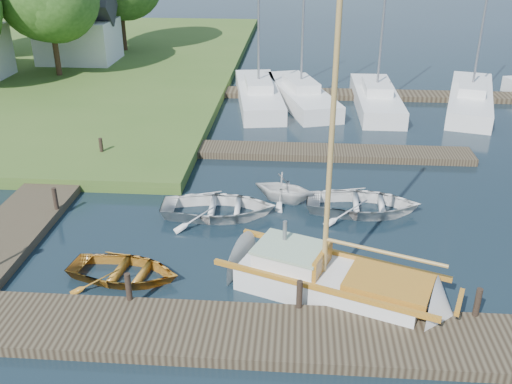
# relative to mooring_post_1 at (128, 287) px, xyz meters

# --- Properties ---
(ground) EXTENTS (160.00, 160.00, 0.00)m
(ground) POSITION_rel_mooring_post_1_xyz_m (3.00, 5.00, -0.70)
(ground) COLOR black
(ground) RESTS_ON ground
(near_dock) EXTENTS (18.00, 2.20, 0.30)m
(near_dock) POSITION_rel_mooring_post_1_xyz_m (3.00, -1.00, -0.55)
(near_dock) COLOR #2D2318
(near_dock) RESTS_ON ground
(left_dock) EXTENTS (2.20, 18.00, 0.30)m
(left_dock) POSITION_rel_mooring_post_1_xyz_m (-5.00, 7.00, -0.55)
(left_dock) COLOR #2D2318
(left_dock) RESTS_ON ground
(far_dock) EXTENTS (14.00, 1.60, 0.30)m
(far_dock) POSITION_rel_mooring_post_1_xyz_m (5.00, 11.50, -0.55)
(far_dock) COLOR #2D2318
(far_dock) RESTS_ON ground
(pontoon) EXTENTS (30.00, 1.60, 0.30)m
(pontoon) POSITION_rel_mooring_post_1_xyz_m (13.00, 21.00, -0.55)
(pontoon) COLOR #2D2318
(pontoon) RESTS_ON ground
(mooring_post_1) EXTENTS (0.16, 0.16, 0.80)m
(mooring_post_1) POSITION_rel_mooring_post_1_xyz_m (0.00, 0.00, 0.00)
(mooring_post_1) COLOR black
(mooring_post_1) RESTS_ON near_dock
(mooring_post_2) EXTENTS (0.16, 0.16, 0.80)m
(mooring_post_2) POSITION_rel_mooring_post_1_xyz_m (4.50, 0.00, 0.00)
(mooring_post_2) COLOR black
(mooring_post_2) RESTS_ON near_dock
(mooring_post_3) EXTENTS (0.16, 0.16, 0.80)m
(mooring_post_3) POSITION_rel_mooring_post_1_xyz_m (9.00, 0.00, 0.00)
(mooring_post_3) COLOR black
(mooring_post_3) RESTS_ON near_dock
(mooring_post_4) EXTENTS (0.16, 0.16, 0.80)m
(mooring_post_4) POSITION_rel_mooring_post_1_xyz_m (-4.00, 5.00, 0.00)
(mooring_post_4) COLOR black
(mooring_post_4) RESTS_ON left_dock
(mooring_post_5) EXTENTS (0.16, 0.16, 0.80)m
(mooring_post_5) POSITION_rel_mooring_post_1_xyz_m (-4.00, 10.00, 0.00)
(mooring_post_5) COLOR black
(mooring_post_5) RESTS_ON left_dock
(sailboat) EXTENTS (7.38, 4.37, 9.83)m
(sailboat) POSITION_rel_mooring_post_1_xyz_m (5.50, 1.06, -0.36)
(sailboat) COLOR silver
(sailboat) RESTS_ON ground
(dinghy) EXTENTS (3.61, 2.81, 0.68)m
(dinghy) POSITION_rel_mooring_post_1_xyz_m (-0.57, 1.42, -0.36)
(dinghy) COLOR brown
(dinghy) RESTS_ON ground
(tender_a) EXTENTS (4.13, 3.03, 0.83)m
(tender_a) POSITION_rel_mooring_post_1_xyz_m (1.65, 5.50, -0.28)
(tender_a) COLOR silver
(tender_a) RESTS_ON ground
(tender_b) EXTENTS (2.81, 2.61, 1.21)m
(tender_b) POSITION_rel_mooring_post_1_xyz_m (3.91, 6.83, -0.09)
(tender_b) COLOR silver
(tender_b) RESTS_ON ground
(tender_c) EXTENTS (4.13, 3.03, 0.83)m
(tender_c) POSITION_rel_mooring_post_1_xyz_m (6.74, 6.17, -0.28)
(tender_c) COLOR silver
(tender_c) RESTS_ON ground
(marina_boat_0) EXTENTS (3.49, 8.88, 11.34)m
(marina_boat_0) POSITION_rel_mooring_post_1_xyz_m (2.07, 19.37, -0.13)
(marina_boat_0) COLOR silver
(marina_boat_0) RESTS_ON ground
(marina_boat_1) EXTENTS (4.55, 8.51, 10.98)m
(marina_boat_1) POSITION_rel_mooring_post_1_xyz_m (4.46, 19.49, -0.13)
(marina_boat_1) COLOR silver
(marina_boat_1) RESTS_ON ground
(marina_boat_2) EXTENTS (2.25, 8.07, 10.25)m
(marina_boat_2) POSITION_rel_mooring_post_1_xyz_m (8.64, 19.07, -0.14)
(marina_boat_2) COLOR silver
(marina_boat_2) RESTS_ON ground
(marina_boat_4) EXTENTS (4.59, 9.51, 10.62)m
(marina_boat_4) POSITION_rel_mooring_post_1_xyz_m (13.90, 19.50, -0.14)
(marina_boat_4) COLOR silver
(marina_boat_4) RESTS_ON ground
(house_c) EXTENTS (5.25, 4.00, 5.28)m
(house_c) POSITION_rel_mooring_post_1_xyz_m (-11.00, 27.00, 1.88)
(house_c) COLOR silver
(house_c) RESTS_ON shore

